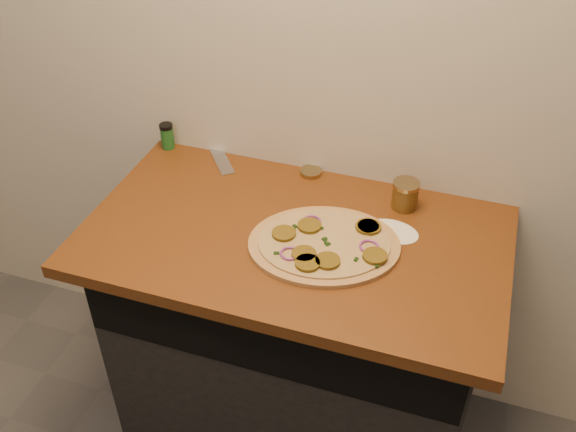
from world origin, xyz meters
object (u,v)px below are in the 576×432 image
(chefs_knife, at_px, (213,143))
(salsa_jar, at_px, (405,195))
(pizza, at_px, (325,244))
(spice_shaker, at_px, (167,136))

(chefs_knife, bearing_deg, salsa_jar, -11.89)
(pizza, height_order, spice_shaker, spice_shaker)
(salsa_jar, bearing_deg, pizza, -124.43)
(chefs_knife, distance_m, spice_shaker, 0.16)
(chefs_knife, xyz_separation_m, salsa_jar, (0.68, -0.14, 0.04))
(chefs_knife, bearing_deg, pizza, -37.85)
(pizza, bearing_deg, spice_shaker, 152.87)
(spice_shaker, bearing_deg, chefs_knife, 25.59)
(chefs_knife, relative_size, salsa_jar, 3.25)
(pizza, distance_m, chefs_knife, 0.65)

